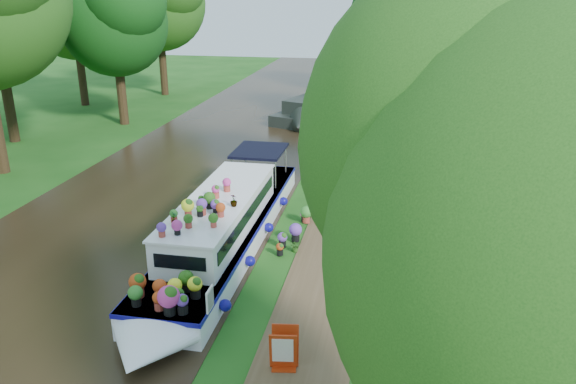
{
  "coord_description": "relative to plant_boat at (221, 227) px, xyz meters",
  "views": [
    {
      "loc": [
        2.88,
        -17.47,
        7.95
      ],
      "look_at": [
        -0.57,
        0.39,
        1.3
      ],
      "focal_mm": 35.0,
      "sensor_mm": 36.0,
      "label": 1
    }
  ],
  "objects": [
    {
      "name": "tree_near_overhang",
      "position": [
        6.04,
        5.06,
        5.75
      ],
      "size": [
        5.52,
        5.28,
        8.99
      ],
      "color": "black",
      "rests_on": "ground"
    },
    {
      "name": "verge_plant",
      "position": [
        2.3,
        0.46,
        -0.66
      ],
      "size": [
        0.44,
        0.41,
        0.39
      ],
      "primitive_type": "imported",
      "rotation": [
        0.0,
        0.0,
        0.39
      ],
      "color": "#2C5B1B",
      "rests_on": "ground"
    },
    {
      "name": "tree_far_c",
      "position": [
        -11.27,
        16.08,
        5.67
      ],
      "size": [
        7.13,
        6.82,
        9.59
      ],
      "color": "black",
      "rests_on": "ground"
    },
    {
      "name": "tree_near_mid",
      "position": [
        6.73,
        17.08,
        5.58
      ],
      "size": [
        6.9,
        6.6,
        9.4
      ],
      "color": "black",
      "rests_on": "ground"
    },
    {
      "name": "tree_near_far",
      "position": [
        6.23,
        28.08,
        6.2
      ],
      "size": [
        7.59,
        7.26,
        10.3
      ],
      "color": "black",
      "rests_on": "ground"
    },
    {
      "name": "tree_far_h",
      "position": [
        -16.77,
        21.09,
        6.28
      ],
      "size": [
        7.82,
        7.48,
        10.49
      ],
      "color": "black",
      "rests_on": "ground"
    },
    {
      "name": "ground",
      "position": [
        2.25,
        1.99,
        -0.85
      ],
      "size": [
        100.0,
        100.0,
        0.0
      ],
      "primitive_type": "plane",
      "color": "#174B12",
      "rests_on": "ground"
    },
    {
      "name": "pedestrian_dark",
      "position": [
        4.15,
        22.84,
        -0.08
      ],
      "size": [
        0.91,
        0.87,
        1.48
      ],
      "primitive_type": "imported",
      "rotation": [
        0.0,
        0.0,
        0.61
      ],
      "color": "black",
      "rests_on": "towpath"
    },
    {
      "name": "second_boat",
      "position": [
        -0.19,
        19.21,
        -0.26
      ],
      "size": [
        4.3,
        8.08,
        1.47
      ],
      "rotation": [
        0.0,
        0.0,
        -0.34
      ],
      "color": "black",
      "rests_on": "canal_water"
    },
    {
      "name": "towpath",
      "position": [
        3.45,
        1.99,
        -0.84
      ],
      "size": [
        2.2,
        100.0,
        0.03
      ],
      "primitive_type": "cube",
      "color": "#4E3B24",
      "rests_on": "ground"
    },
    {
      "name": "pedestrian_pink",
      "position": [
        4.05,
        20.78,
        -0.0
      ],
      "size": [
        0.67,
        0.52,
        1.64
      ],
      "primitive_type": "imported",
      "rotation": [
        0.0,
        0.0,
        -0.24
      ],
      "color": "#DF5B71",
      "rests_on": "towpath"
    },
    {
      "name": "plant_boat",
      "position": [
        0.0,
        0.0,
        0.0
      ],
      "size": [
        2.29,
        13.52,
        2.26
      ],
      "color": "white",
      "rests_on": "canal_water"
    },
    {
      "name": "canal_water",
      "position": [
        -3.75,
        1.99,
        -0.84
      ],
      "size": [
        10.0,
        100.0,
        0.02
      ],
      "primitive_type": "cube",
      "color": "black",
      "rests_on": "ground"
    },
    {
      "name": "sandwich_board",
      "position": [
        3.08,
        -5.33,
        -0.39
      ],
      "size": [
        0.63,
        0.56,
        0.96
      ],
      "rotation": [
        0.0,
        0.0,
        0.15
      ],
      "color": "#B42E0C",
      "rests_on": "towpath"
    }
  ]
}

